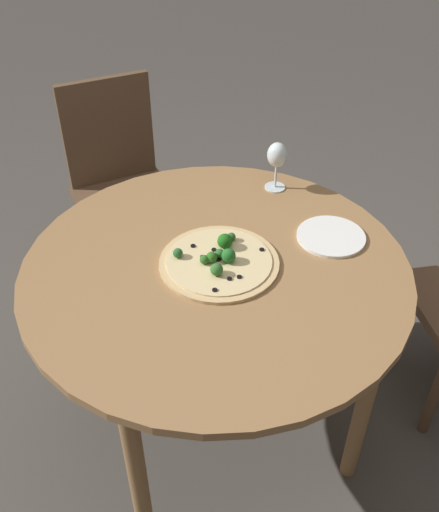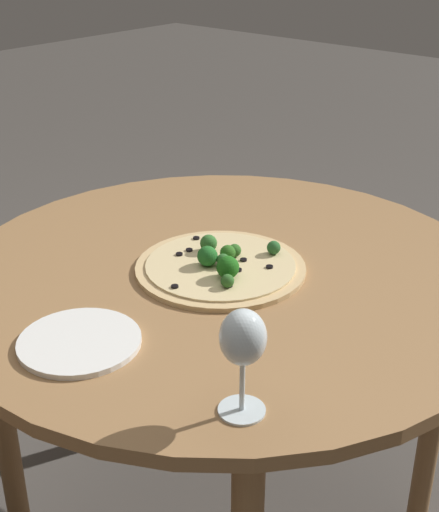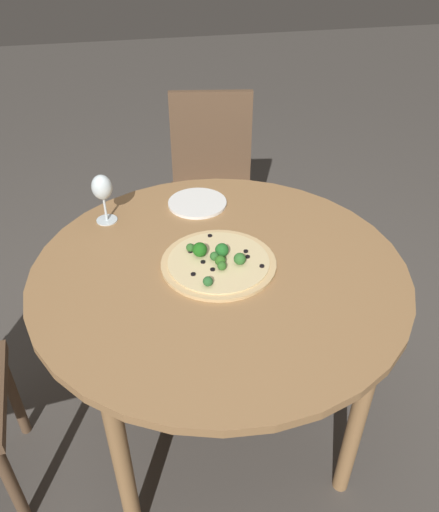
{
  "view_description": "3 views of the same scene",
  "coord_description": "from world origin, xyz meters",
  "px_view_note": "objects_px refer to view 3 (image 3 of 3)",
  "views": [
    {
      "loc": [
        -0.41,
        -1.16,
        1.75
      ],
      "look_at": [
        0.01,
        -0.0,
        0.75
      ],
      "focal_mm": 40.0,
      "sensor_mm": 36.0,
      "label": 1
    },
    {
      "loc": [
        0.96,
        0.83,
        1.37
      ],
      "look_at": [
        0.01,
        -0.0,
        0.75
      ],
      "focal_mm": 50.0,
      "sensor_mm": 36.0,
      "label": 2
    },
    {
      "loc": [
        -1.13,
        0.24,
        1.61
      ],
      "look_at": [
        0.01,
        -0.0,
        0.75
      ],
      "focal_mm": 35.0,
      "sensor_mm": 36.0,
      "label": 3
    }
  ],
  "objects_px": {
    "wine_glass": "(102,189)",
    "plate_near": "(198,203)",
    "pizza": "(219,261)",
    "chair": "(212,186)"
  },
  "relations": [
    {
      "from": "wine_glass",
      "to": "pizza",
      "type": "bearing_deg",
      "value": -135.0
    },
    {
      "from": "chair",
      "to": "plate_near",
      "type": "bearing_deg",
      "value": -95.98
    },
    {
      "from": "pizza",
      "to": "plate_near",
      "type": "relative_size",
      "value": 1.66
    },
    {
      "from": "chair",
      "to": "wine_glass",
      "type": "relative_size",
      "value": 5.34
    },
    {
      "from": "pizza",
      "to": "plate_near",
      "type": "bearing_deg",
      "value": -0.19
    },
    {
      "from": "wine_glass",
      "to": "plate_near",
      "type": "xyz_separation_m",
      "value": [
        0.04,
        -0.31,
        -0.11
      ]
    },
    {
      "from": "chair",
      "to": "pizza",
      "type": "relative_size",
      "value": 2.62
    },
    {
      "from": "pizza",
      "to": "plate_near",
      "type": "xyz_separation_m",
      "value": [
        0.35,
        -0.0,
        -0.01
      ]
    },
    {
      "from": "chair",
      "to": "plate_near",
      "type": "relative_size",
      "value": 4.35
    },
    {
      "from": "pizza",
      "to": "wine_glass",
      "type": "bearing_deg",
      "value": 45.0
    }
  ]
}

